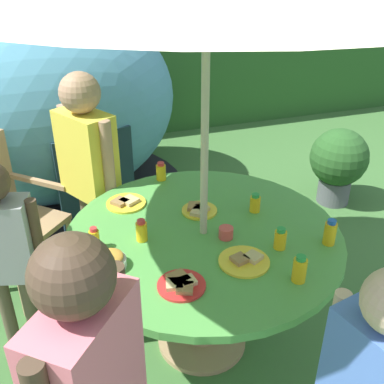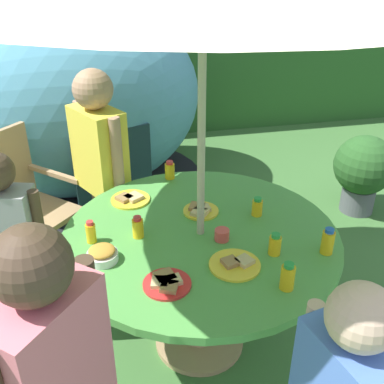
% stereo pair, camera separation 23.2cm
% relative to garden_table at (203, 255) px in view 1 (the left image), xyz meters
% --- Properties ---
extents(ground_plane, '(10.00, 10.00, 0.02)m').
position_rel_garden_table_xyz_m(ground_plane, '(0.00, 0.00, -0.62)').
color(ground_plane, '#3D6B33').
extents(hedge_backdrop, '(9.00, 0.70, 2.15)m').
position_rel_garden_table_xyz_m(hedge_backdrop, '(0.00, 3.50, 0.47)').
color(hedge_backdrop, '#285623').
rests_on(hedge_backdrop, ground_plane).
extents(garden_table, '(1.37, 1.37, 0.75)m').
position_rel_garden_table_xyz_m(garden_table, '(0.00, 0.00, 0.00)').
color(garden_table, tan).
rests_on(garden_table, ground_plane).
extents(wooden_chair, '(0.71, 0.71, 0.96)m').
position_rel_garden_table_xyz_m(wooden_chair, '(-1.02, 0.93, -0.07)').
color(wooden_chair, tan).
rests_on(wooden_chair, ground_plane).
extents(dome_tent, '(2.68, 2.68, 1.64)m').
position_rel_garden_table_xyz_m(dome_tent, '(-0.58, 2.06, 0.20)').
color(dome_tent, teal).
rests_on(dome_tent, ground_plane).
extents(potted_plant, '(0.48, 0.48, 0.66)m').
position_rel_garden_table_xyz_m(potted_plant, '(1.62, 1.14, -0.23)').
color(potted_plant, '#595960').
rests_on(potted_plant, ground_plane).
extents(child_in_yellow_shirt, '(0.35, 0.42, 1.39)m').
position_rel_garden_table_xyz_m(child_in_yellow_shirt, '(-0.45, 0.80, 0.28)').
color(child_in_yellow_shirt, brown).
rests_on(child_in_yellow_shirt, ground_plane).
extents(child_in_grey_shirt, '(0.38, 0.24, 1.15)m').
position_rel_garden_table_xyz_m(child_in_grey_shirt, '(-0.95, 0.27, 0.13)').
color(child_in_grey_shirt, brown).
rests_on(child_in_grey_shirt, ground_plane).
extents(child_in_pink_shirt, '(0.38, 0.40, 1.38)m').
position_rel_garden_table_xyz_m(child_in_pink_shirt, '(-0.65, -0.79, 0.27)').
color(child_in_pink_shirt, brown).
rests_on(child_in_pink_shirt, ground_plane).
extents(child_in_blue_shirt, '(0.24, 0.40, 1.21)m').
position_rel_garden_table_xyz_m(child_in_blue_shirt, '(0.23, -1.01, 0.16)').
color(child_in_blue_shirt, brown).
rests_on(child_in_blue_shirt, ground_plane).
extents(snack_bowl, '(0.14, 0.14, 0.07)m').
position_rel_garden_table_xyz_m(snack_bowl, '(-0.48, -0.12, 0.17)').
color(snack_bowl, white).
rests_on(snack_bowl, garden_table).
extents(plate_center_back, '(0.19, 0.19, 0.03)m').
position_rel_garden_table_xyz_m(plate_center_back, '(0.04, 0.19, 0.15)').
color(plate_center_back, yellow).
rests_on(plate_center_back, garden_table).
extents(plate_mid_right, '(0.22, 0.22, 0.03)m').
position_rel_garden_table_xyz_m(plate_mid_right, '(-0.31, 0.39, 0.15)').
color(plate_mid_right, yellow).
rests_on(plate_mid_right, garden_table).
extents(plate_far_left, '(0.21, 0.21, 0.03)m').
position_rel_garden_table_xyz_m(plate_far_left, '(-0.23, -0.35, 0.15)').
color(plate_far_left, red).
rests_on(plate_far_left, garden_table).
extents(plate_front_edge, '(0.23, 0.23, 0.03)m').
position_rel_garden_table_xyz_m(plate_front_edge, '(0.09, -0.29, 0.15)').
color(plate_front_edge, yellow).
rests_on(plate_front_edge, garden_table).
extents(juice_bottle_near_left, '(0.06, 0.06, 0.10)m').
position_rel_garden_table_xyz_m(juice_bottle_near_left, '(0.33, 0.10, 0.19)').
color(juice_bottle_near_left, yellow).
rests_on(juice_bottle_near_left, garden_table).
extents(juice_bottle_near_right, '(0.05, 0.05, 0.11)m').
position_rel_garden_table_xyz_m(juice_bottle_near_right, '(-0.53, 0.04, 0.19)').
color(juice_bottle_near_right, yellow).
rests_on(juice_bottle_near_right, garden_table).
extents(juice_bottle_far_right, '(0.06, 0.06, 0.11)m').
position_rel_garden_table_xyz_m(juice_bottle_far_right, '(-0.05, 0.62, 0.19)').
color(juice_bottle_far_right, yellow).
rests_on(juice_bottle_far_right, garden_table).
extents(juice_bottle_center_front, '(0.06, 0.06, 0.13)m').
position_rel_garden_table_xyz_m(juice_bottle_center_front, '(0.26, -0.47, 0.20)').
color(juice_bottle_center_front, yellow).
rests_on(juice_bottle_center_front, garden_table).
extents(juice_bottle_mid_left, '(0.06, 0.06, 0.11)m').
position_rel_garden_table_xyz_m(juice_bottle_mid_left, '(-0.30, 0.03, 0.19)').
color(juice_bottle_mid_left, yellow).
rests_on(juice_bottle_mid_left, garden_table).
extents(juice_bottle_back_edge, '(0.06, 0.06, 0.13)m').
position_rel_garden_table_xyz_m(juice_bottle_back_edge, '(0.53, -0.28, 0.20)').
color(juice_bottle_back_edge, yellow).
rests_on(juice_bottle_back_edge, garden_table).
extents(juice_bottle_spot_a, '(0.06, 0.06, 0.11)m').
position_rel_garden_table_xyz_m(juice_bottle_spot_a, '(0.30, -0.24, 0.19)').
color(juice_bottle_spot_a, yellow).
rests_on(juice_bottle_spot_a, garden_table).
extents(cup_near, '(0.07, 0.07, 0.06)m').
position_rel_garden_table_xyz_m(cup_near, '(0.09, -0.08, 0.17)').
color(cup_near, '#E04C47').
rests_on(cup_near, garden_table).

